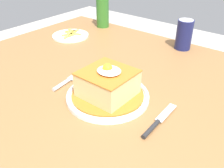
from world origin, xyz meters
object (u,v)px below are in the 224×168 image
Objects in this scene: knife at (156,124)px; side_plate_fries at (71,35)px; main_plate at (108,96)px; soda_can at (184,35)px; beer_bottle_green at (102,7)px; fork at (66,82)px.

side_plate_fries reaches higher than knife.
main_plate reaches higher than side_plate_fries.
main_plate is at bearing -90.51° from soda_can.
soda_can is (0.00, 0.49, 0.05)m from main_plate.
beer_bottle_green reaches higher than soda_can.
fork is at bearing -60.84° from beer_bottle_green.
main_plate is 0.68m from beer_bottle_green.
main_plate is at bearing 173.83° from knife.
beer_bottle_green is at bearing 84.04° from side_plate_fries.
beer_bottle_green is at bearing 132.19° from main_plate.
beer_bottle_green is at bearing 119.16° from fork.
knife is at bearing -71.40° from soda_can.
knife is at bearing 0.28° from fork.
fork is 0.44m from side_plate_fries.
side_plate_fries is at bearing -157.10° from soda_can.
fork is 0.54m from soda_can.
beer_bottle_green reaches higher than knife.
main_plate reaches higher than fork.
beer_bottle_green reaches higher than side_plate_fries.
knife is 0.54m from soda_can.
main_plate is 0.55m from side_plate_fries.
side_plate_fries is at bearing 154.66° from knife.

